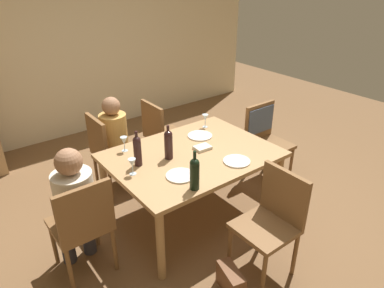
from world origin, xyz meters
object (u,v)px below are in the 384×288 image
wine_glass_centre (124,141)px  dinner_plate_guest_left (180,176)px  wine_bottle_dark_red (168,144)px  dinner_plate_guest_right (237,161)px  handbag (231,281)px  chair_left_end (83,222)px  chair_right_end (263,131)px  chair_far_left (108,148)px  wine_glass_near_right (205,118)px  person_man_bearded (117,137)px  wine_glass_near_left (132,163)px  wine_bottle_short_olive (137,150)px  chair_near (273,217)px  dinner_plate_host (200,136)px  chair_far_right (161,132)px  dining_table (192,160)px  person_woman_host (75,202)px  wine_bottle_tall_green (195,173)px

wine_glass_centre → dinner_plate_guest_left: size_ratio=0.60×
wine_bottle_dark_red → dinner_plate_guest_right: wine_bottle_dark_red is taller
dinner_plate_guest_right → handbag: bearing=-134.9°
chair_left_end → chair_right_end: 2.33m
handbag → chair_far_left: bearing=92.6°
wine_glass_centre → wine_glass_near_right: size_ratio=1.00×
person_man_bearded → wine_glass_near_left: size_ratio=7.45×
wine_bottle_short_olive → dinner_plate_guest_left: wine_bottle_short_olive is taller
chair_near → wine_bottle_short_olive: 1.29m
wine_glass_near_left → dinner_plate_guest_left: size_ratio=0.60×
wine_glass_near_left → dinner_plate_host: bearing=14.2°
chair_far_right → wine_glass_centre: size_ratio=6.17×
person_man_bearded → dinner_plate_guest_left: (-0.01, -1.22, 0.10)m
dining_table → handbag: 1.16m
dining_table → dinner_plate_host: 0.40m
person_woman_host → wine_bottle_dark_red: bearing=1.9°
wine_glass_near_right → dinner_plate_guest_right: bearing=-109.0°
wine_glass_near_left → chair_left_end: bearing=-169.2°
person_man_bearded → dinner_plate_guest_left: bearing=-0.3°
wine_glass_near_right → wine_glass_near_left: bearing=-161.0°
person_man_bearded → chair_far_left: bearing=-90.0°
person_woman_host → wine_bottle_short_olive: (0.64, 0.09, 0.22)m
dining_table → dinner_plate_guest_left: (-0.33, -0.27, 0.09)m
dining_table → person_woman_host: bearing=178.7°
person_woman_host → wine_glass_near_right: size_ratio=7.71×
person_man_bearded → wine_bottle_tall_green: (-0.03, -1.45, 0.24)m
wine_glass_centre → dinner_plate_host: bearing=-13.6°
dining_table → person_man_bearded: bearing=108.7°
dinner_plate_guest_left → wine_glass_near_left: bearing=137.3°
dining_table → wine_glass_centre: (-0.49, 0.44, 0.18)m
chair_left_end → chair_right_end: (2.32, 0.21, 0.06)m
wine_glass_near_left → wine_glass_centre: size_ratio=1.00×
handbag → wine_glass_near_right: bearing=58.2°
chair_left_end → wine_glass_near_right: bearing=16.5°
chair_far_left → wine_bottle_short_olive: 0.91m
chair_left_end → wine_bottle_tall_green: bearing=-26.3°
chair_left_end → chair_near: bearing=-35.0°
wine_bottle_dark_red → chair_left_end: bearing=-171.2°
wine_bottle_tall_green → dinner_plate_guest_right: size_ratio=1.37×
dinner_plate_guest_left → dinner_plate_guest_right: same height
person_woman_host → wine_bottle_tall_green: person_woman_host is taller
wine_bottle_tall_green → dinner_plate_host: size_ratio=1.31×
wine_glass_centre → dinner_plate_guest_right: bearing=-49.0°
chair_near → person_woman_host: person_woman_host is taller
chair_near → wine_bottle_dark_red: size_ratio=2.77×
chair_near → wine_glass_near_right: 1.45m
handbag → dinner_plate_host: bearing=61.8°
wine_bottle_tall_green → dinner_plate_guest_right: 0.60m
chair_near → person_man_bearded: 1.96m
person_woman_host → chair_near: bearing=-38.3°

